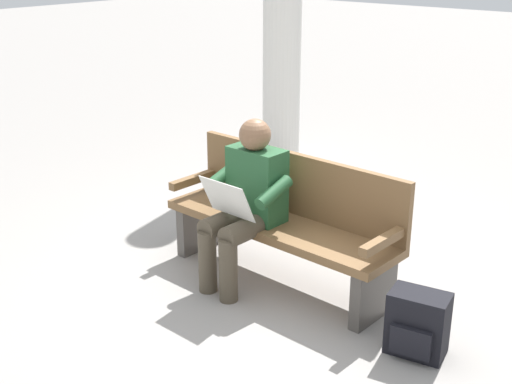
% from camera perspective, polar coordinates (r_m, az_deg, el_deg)
% --- Properties ---
extents(ground_plane, '(40.00, 40.00, 0.00)m').
position_cam_1_polar(ground_plane, '(4.94, 1.85, -7.37)').
color(ground_plane, gray).
extents(bench_near, '(1.81, 0.53, 0.90)m').
position_cam_1_polar(bench_near, '(4.80, 2.46, -2.21)').
color(bench_near, brown).
rests_on(bench_near, ground).
extents(person_seated, '(0.58, 0.58, 1.18)m').
position_cam_1_polar(person_seated, '(4.67, -0.84, -0.62)').
color(person_seated, '#23512D').
rests_on(person_seated, ground).
extents(backpack, '(0.38, 0.31, 0.39)m').
position_cam_1_polar(backpack, '(4.16, 13.40, -10.76)').
color(backpack, black).
rests_on(backpack, ground).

